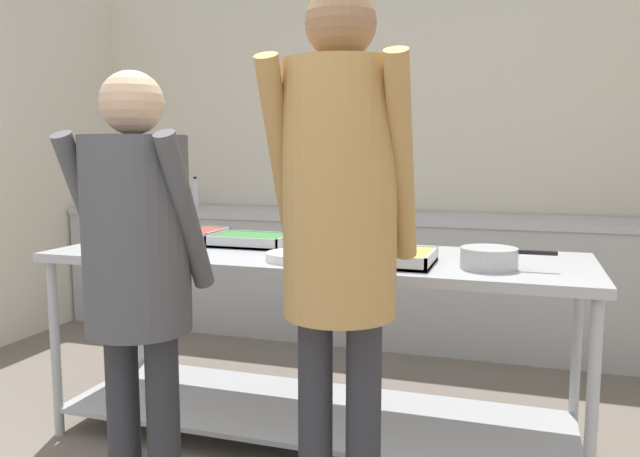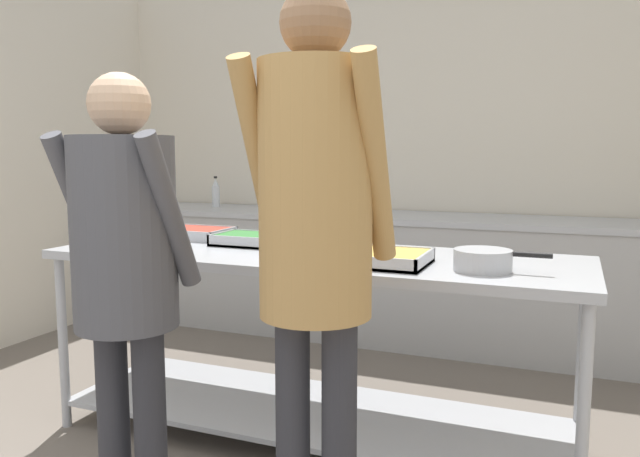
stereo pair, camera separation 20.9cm
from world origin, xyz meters
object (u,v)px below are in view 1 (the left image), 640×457
Objects in this scene: serving_tray_vegetables at (384,257)px; guest_serving_left at (340,219)px; serving_tray_greens at (187,235)px; water_bottle at (195,193)px; plate_stack at (296,256)px; serving_tray_roast at (252,240)px; sauce_pan at (489,257)px; guest_serving_right at (137,255)px.

guest_serving_left reaches higher than serving_tray_vegetables.
water_bottle is at bearing 117.72° from serving_tray_greens.
serving_tray_roast is at bearing 136.50° from plate_stack.
serving_tray_vegetables is at bearing -18.16° from serving_tray_greens.
sauce_pan is at bearing -38.59° from water_bottle.
serving_tray_roast is (0.41, -0.09, -0.00)m from serving_tray_greens.
serving_tray_roast is 0.76m from serving_tray_vegetables.
guest_serving_right is at bearing -135.37° from serving_tray_vegetables.
guest_serving_right is (0.01, -0.97, 0.08)m from serving_tray_roast.
serving_tray_roast is 0.21× the size of guest_serving_left.
sauce_pan is (0.78, 0.06, 0.03)m from plate_stack.
guest_serving_right is at bearing -68.23° from serving_tray_greens.
guest_serving_right is (-0.70, -0.69, 0.08)m from serving_tray_vegetables.
water_bottle is (-1.90, 1.86, 0.10)m from serving_tray_vegetables.
water_bottle is (-0.78, 1.49, 0.10)m from serving_tray_greens.
serving_tray_greens is 1.58m from sauce_pan.
water_bottle reaches higher than serving_tray_roast.
serving_tray_greens is at bearing 150.74° from plate_stack.
sauce_pan reaches higher than serving_tray_greens.
serving_tray_greens is 0.87m from plate_stack.
serving_tray_roast is at bearing -53.04° from water_bottle.
serving_tray_greens and serving_tray_vegetables have the same top height.
guest_serving_left reaches higher than plate_stack.
serving_tray_greens is at bearing -62.28° from water_bottle.
guest_serving_left is at bearing -120.49° from sauce_pan.
water_bottle reaches higher than sauce_pan.
plate_stack is 0.72m from guest_serving_right.
sauce_pan is 0.83m from guest_serving_left.
guest_serving_right reaches higher than sauce_pan.
guest_serving_left is at bearing -42.91° from serving_tray_greens.
serving_tray_vegetables is (1.12, -0.37, 0.00)m from serving_tray_greens.
water_bottle reaches higher than serving_tray_greens.
serving_tray_vegetables is at bearing -21.13° from serving_tray_roast.
sauce_pan is at bearing 31.98° from guest_serving_right.
serving_tray_greens is 0.93× the size of serving_tray_vegetables.
plate_stack is (0.76, -0.43, -0.01)m from serving_tray_greens.
guest_serving_right reaches higher than water_bottle.
guest_serving_right is (-1.12, -0.70, 0.06)m from sauce_pan.
guest_serving_left is (0.72, -0.96, 0.23)m from serving_tray_roast.
serving_tray_roast is 1.98m from water_bottle.
plate_stack is (0.35, -0.33, -0.01)m from serving_tray_roast.
guest_serving_right is at bearing -148.02° from sauce_pan.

